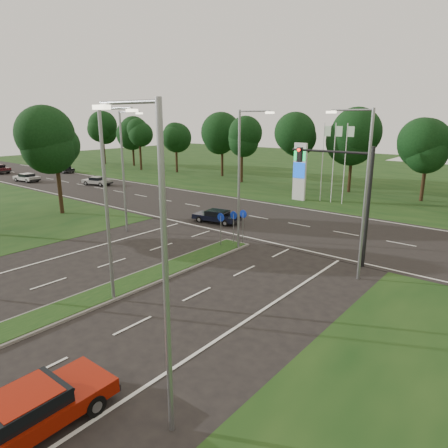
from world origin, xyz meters
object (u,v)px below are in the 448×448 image
Objects in this scene: far_car_a at (97,181)px; navy_sedan at (217,216)px; far_car_b at (27,177)px; far_car_c at (65,169)px; red_sedan at (28,411)px.

navy_sedan is at bearing -115.34° from far_car_a.
far_car_c is at bearing 23.20° from far_car_b.
far_car_a is 1.05× the size of far_car_c.
far_car_a is 1.01× the size of far_car_b.
far_car_c is (-49.59, 29.56, -0.10)m from red_sedan.
navy_sedan is (-10.72, 20.88, -0.11)m from red_sedan.
far_car_a is at bearing 142.91° from red_sedan.
navy_sedan is at bearing -96.69° from far_car_c.
far_car_a is 15.11m from far_car_c.
far_car_c is at bearing 67.79° from navy_sedan.
red_sedan is at bearing -162.45° from navy_sedan.
red_sedan reaches higher than far_car_a.
far_car_b is 9.40m from far_car_c.
red_sedan is 49.83m from far_car_b.
far_car_b reaches higher than navy_sedan.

